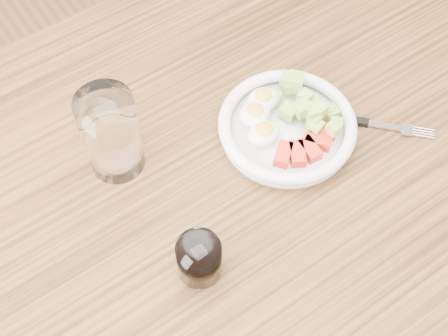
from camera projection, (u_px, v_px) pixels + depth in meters
The scene contains 6 objects.
ground at pixel (229, 332), 1.60m from camera, with size 4.00×4.00×0.00m, color brown.
dining_table at pixel (232, 211), 1.03m from camera, with size 1.50×0.90×0.77m.
bowl at pixel (287, 124), 0.98m from camera, with size 0.22×0.22×0.06m.
fork at pixel (355, 121), 1.00m from camera, with size 0.15×0.16×0.01m.
water_glass at pixel (111, 134), 0.90m from camera, with size 0.08×0.08×0.15m, color white.
coffee_glass at pixel (199, 259), 0.84m from camera, with size 0.06×0.06×0.07m.
Camera 1 is at (-0.28, -0.39, 1.59)m, focal length 50.00 mm.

